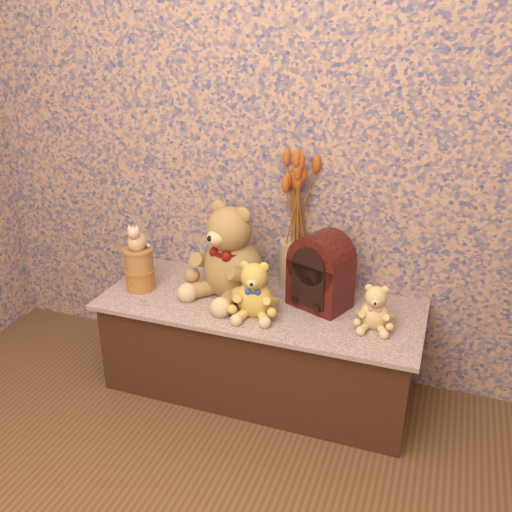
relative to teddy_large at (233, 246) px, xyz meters
The scene contains 10 objects.
display_shelf 0.47m from the teddy_large, 18.77° to the right, with size 1.39×0.56×0.44m, color navy.
teddy_large is the anchor object (origin of this frame).
teddy_medium 0.23m from the teddy_large, 43.45° to the right, with size 0.20×0.24×0.26m, color #B19232, non-canonical shape.
teddy_small 0.66m from the teddy_large, ahead, with size 0.16×0.19×0.20m, color tan, non-canonical shape.
cathedral_radio 0.40m from the teddy_large, ahead, with size 0.24×0.17×0.33m, color #370C0A, non-canonical shape.
ceramic_vase 0.31m from the teddy_large, 34.30° to the left, with size 0.13×0.13×0.22m, color tan.
dried_stalks 0.34m from the teddy_large, 34.30° to the left, with size 0.21×0.21×0.40m, color #B2511C, non-canonical shape.
biscuit_tin_lower 0.46m from the teddy_large, 165.88° to the right, with size 0.13×0.13×0.09m, color gold.
biscuit_tin_upper 0.43m from the teddy_large, 165.88° to the right, with size 0.13×0.13×0.10m, color tan.
cat_figurine 0.43m from the teddy_large, 165.88° to the right, with size 0.10×0.11×0.13m, color silver, non-canonical shape.
Camera 1 is at (0.72, -0.80, 1.58)m, focal length 39.22 mm.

